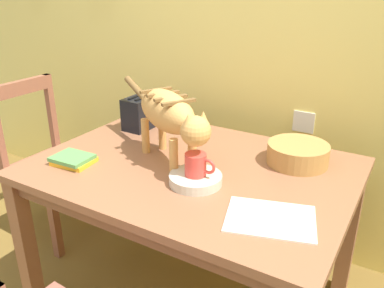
% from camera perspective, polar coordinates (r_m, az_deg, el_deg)
% --- Properties ---
extents(wall_rear, '(5.16, 0.11, 2.50)m').
position_cam_1_polar(wall_rear, '(2.22, 11.67, 15.87)').
color(wall_rear, '#EED972').
rests_on(wall_rear, ground_plane).
extents(dining_table, '(1.35, 0.98, 0.74)m').
position_cam_1_polar(dining_table, '(1.78, -0.00, -5.46)').
color(dining_table, brown).
rests_on(dining_table, ground_plane).
extents(cat, '(0.66, 0.41, 0.32)m').
position_cam_1_polar(cat, '(1.68, -3.20, 4.18)').
color(cat, tan).
rests_on(cat, dining_table).
extents(saucer_bowl, '(0.21, 0.21, 0.04)m').
position_cam_1_polar(saucer_bowl, '(1.59, 0.51, -5.02)').
color(saucer_bowl, beige).
rests_on(saucer_bowl, dining_table).
extents(coffee_mug, '(0.13, 0.09, 0.09)m').
position_cam_1_polar(coffee_mug, '(1.56, 0.63, -2.94)').
color(coffee_mug, '#D53E35').
rests_on(coffee_mug, saucer_bowl).
extents(magazine, '(0.35, 0.30, 0.01)m').
position_cam_1_polar(magazine, '(1.40, 11.06, -10.35)').
color(magazine, beige).
rests_on(magazine, dining_table).
extents(book_stack, '(0.18, 0.15, 0.04)m').
position_cam_1_polar(book_stack, '(1.83, -16.50, -2.14)').
color(book_stack, yellow).
rests_on(book_stack, dining_table).
extents(wicker_basket, '(0.26, 0.26, 0.09)m').
position_cam_1_polar(wicker_basket, '(1.80, 14.78, -1.31)').
color(wicker_basket, '#AB7B40').
rests_on(wicker_basket, dining_table).
extents(toaster, '(0.12, 0.20, 0.18)m').
position_cam_1_polar(toaster, '(2.17, -7.22, 4.46)').
color(toaster, black).
rests_on(toaster, dining_table).
extents(wooden_chair_near, '(0.43, 0.43, 0.94)m').
position_cam_1_polar(wooden_chair_near, '(2.57, -19.71, -2.47)').
color(wooden_chair_near, brown).
rests_on(wooden_chair_near, ground_plane).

